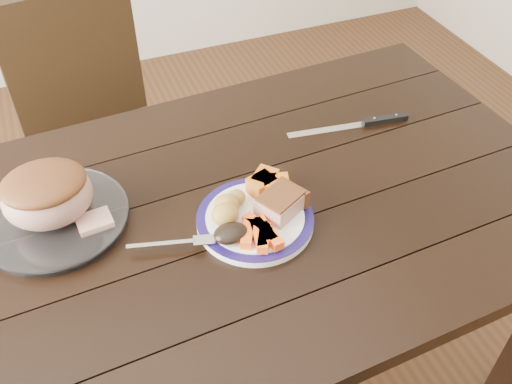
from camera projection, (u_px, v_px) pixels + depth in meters
name	position (u px, v px, depth m)	size (l,w,h in m)	color
dining_table	(220.00, 242.00, 1.29)	(1.64, 0.98, 0.75)	black
chair_far	(97.00, 125.00, 1.83)	(0.49, 0.50, 0.93)	black
dinner_plate	(255.00, 220.00, 1.20)	(0.25, 0.25, 0.02)	white
plate_rim	(255.00, 217.00, 1.19)	(0.25, 0.25, 0.02)	#160E47
serving_platter	(56.00, 220.00, 1.20)	(0.30, 0.30, 0.02)	white
pork_slice	(280.00, 204.00, 1.19)	(0.09, 0.07, 0.04)	tan
roasted_potatoes	(228.00, 208.00, 1.17)	(0.09, 0.09, 0.05)	gold
carrot_batons	(261.00, 233.00, 1.14)	(0.08, 0.11, 0.02)	#FF5915
pumpkin_wedges	(267.00, 184.00, 1.23)	(0.09, 0.09, 0.04)	orange
dark_mushroom	(231.00, 233.00, 1.13)	(0.07, 0.05, 0.03)	black
fork	(178.00, 243.00, 1.13)	(0.18, 0.06, 0.00)	silver
roast_joint	(48.00, 197.00, 1.15)	(0.18, 0.16, 0.12)	tan
cut_slice	(95.00, 222.00, 1.17)	(0.07, 0.06, 0.02)	tan
carving_knife	(370.00, 122.00, 1.46)	(0.32, 0.06, 0.01)	silver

